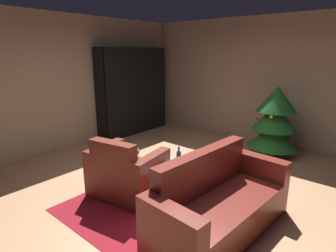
{
  "coord_description": "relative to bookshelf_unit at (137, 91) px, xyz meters",
  "views": [
    {
      "loc": [
        2.28,
        -2.84,
        1.99
      ],
      "look_at": [
        -0.16,
        0.03,
        0.96
      ],
      "focal_mm": 29.36,
      "sensor_mm": 36.0,
      "label": 1
    }
  ],
  "objects": [
    {
      "name": "ground_plane",
      "position": [
        2.72,
        -1.87,
        -1.03
      ],
      "size": [
        7.43,
        7.43,
        0.0
      ],
      "primitive_type": "plane",
      "color": "tan"
    },
    {
      "name": "couch_red",
      "position": [
        3.66,
        -2.23,
        -0.72
      ],
      "size": [
        0.88,
        1.91,
        0.9
      ],
      "color": "maroon",
      "rests_on": "ground"
    },
    {
      "name": "decorated_tree",
      "position": [
        3.25,
        0.56,
        -0.32
      ],
      "size": [
        0.94,
        0.94,
        1.36
      ],
      "color": "brown",
      "rests_on": "ground"
    },
    {
      "name": "wall_back",
      "position": [
        2.72,
        1.25,
        0.34
      ],
      "size": [
        6.05,
        0.06,
        2.73
      ],
      "primitive_type": "cube",
      "color": "tan",
      "rests_on": "ground"
    },
    {
      "name": "coffee_table",
      "position": [
        2.74,
        -2.11,
        -0.6
      ],
      "size": [
        0.73,
        0.73,
        0.47
      ],
      "color": "black",
      "rests_on": "ground"
    },
    {
      "name": "book_stack_on_table",
      "position": [
        2.78,
        -2.1,
        -0.53
      ],
      "size": [
        0.22,
        0.18,
        0.07
      ],
      "color": "#2B4494",
      "rests_on": "coffee_table"
    },
    {
      "name": "wall_left",
      "position": [
        -0.27,
        -1.87,
        0.34
      ],
      "size": [
        0.06,
        6.31,
        2.73
      ],
      "primitive_type": "cube",
      "color": "tan",
      "rests_on": "ground"
    },
    {
      "name": "bottle_on_table",
      "position": [
        2.85,
        -1.95,
        -0.45
      ],
      "size": [
        0.06,
        0.06,
        0.28
      ],
      "color": "navy",
      "rests_on": "coffee_table"
    },
    {
      "name": "bookshelf_unit",
      "position": [
        0.0,
        0.0,
        0.0
      ],
      "size": [
        0.39,
        1.95,
        2.08
      ],
      "color": "black",
      "rests_on": "ground"
    },
    {
      "name": "armchair_red",
      "position": [
        2.26,
        -2.38,
        -0.71
      ],
      "size": [
        1.09,
        0.89,
        0.87
      ],
      "color": "maroon",
      "rests_on": "ground"
    },
    {
      "name": "area_rug",
      "position": [
        2.87,
        -2.14,
        -1.03
      ],
      "size": [
        2.24,
        2.4,
        0.01
      ],
      "primitive_type": "cube",
      "color": "maroon",
      "rests_on": "ground"
    }
  ]
}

